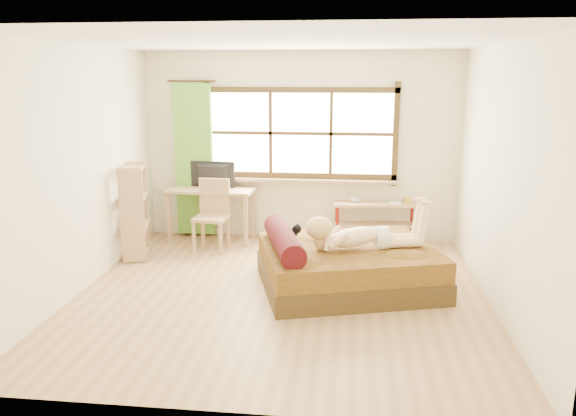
# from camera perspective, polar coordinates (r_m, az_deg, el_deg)

# --- Properties ---
(floor) EXTENTS (4.50, 4.50, 0.00)m
(floor) POSITION_cam_1_polar(r_m,az_deg,el_deg) (6.30, -0.67, -8.77)
(floor) COLOR #9E754C
(floor) RESTS_ON ground
(ceiling) EXTENTS (4.50, 4.50, 0.00)m
(ceiling) POSITION_cam_1_polar(r_m,az_deg,el_deg) (5.83, -0.75, 16.59)
(ceiling) COLOR white
(ceiling) RESTS_ON wall_back
(wall_back) EXTENTS (4.50, 0.00, 4.50)m
(wall_back) POSITION_cam_1_polar(r_m,az_deg,el_deg) (8.13, 1.30, 6.20)
(wall_back) COLOR silver
(wall_back) RESTS_ON floor
(wall_front) EXTENTS (4.50, 0.00, 4.50)m
(wall_front) POSITION_cam_1_polar(r_m,az_deg,el_deg) (3.75, -5.03, -2.64)
(wall_front) COLOR silver
(wall_front) RESTS_ON floor
(wall_left) EXTENTS (0.00, 4.50, 4.50)m
(wall_left) POSITION_cam_1_polar(r_m,az_deg,el_deg) (6.58, -20.56, 3.59)
(wall_left) COLOR silver
(wall_left) RESTS_ON floor
(wall_right) EXTENTS (0.00, 4.50, 4.50)m
(wall_right) POSITION_cam_1_polar(r_m,az_deg,el_deg) (6.06, 20.93, 2.76)
(wall_right) COLOR silver
(wall_right) RESTS_ON floor
(window) EXTENTS (2.80, 0.16, 1.46)m
(window) POSITION_cam_1_polar(r_m,az_deg,el_deg) (8.08, 1.28, 7.29)
(window) COLOR #FFEDBF
(window) RESTS_ON wall_back
(curtain) EXTENTS (0.55, 0.10, 2.20)m
(curtain) POSITION_cam_1_polar(r_m,az_deg,el_deg) (8.32, -9.51, 4.80)
(curtain) COLOR #488223
(curtain) RESTS_ON wall_back
(bed) EXTENTS (2.27, 2.01, 0.73)m
(bed) POSITION_cam_1_polar(r_m,az_deg,el_deg) (6.46, 5.74, -5.78)
(bed) COLOR #382810
(bed) RESTS_ON floor
(woman) EXTENTS (1.40, 0.74, 0.58)m
(woman) POSITION_cam_1_polar(r_m,az_deg,el_deg) (6.27, 7.64, -1.57)
(woman) COLOR beige
(woman) RESTS_ON bed
(kitten) EXTENTS (0.31, 0.19, 0.23)m
(kitten) POSITION_cam_1_polar(r_m,az_deg,el_deg) (6.50, -0.12, -2.48)
(kitten) COLOR black
(kitten) RESTS_ON bed
(desk) EXTENTS (1.27, 0.65, 0.77)m
(desk) POSITION_cam_1_polar(r_m,az_deg,el_deg) (8.16, -7.81, 1.28)
(desk) COLOR #A18357
(desk) RESTS_ON floor
(monitor) EXTENTS (0.66, 0.13, 0.38)m
(monitor) POSITION_cam_1_polar(r_m,az_deg,el_deg) (8.16, -7.79, 3.35)
(monitor) COLOR black
(monitor) RESTS_ON desk
(chair) EXTENTS (0.46, 0.46, 0.97)m
(chair) POSITION_cam_1_polar(r_m,az_deg,el_deg) (7.83, -7.67, -0.24)
(chair) COLOR #A18357
(chair) RESTS_ON floor
(pipe_shelf) EXTENTS (1.22, 0.42, 0.68)m
(pipe_shelf) POSITION_cam_1_polar(r_m,az_deg,el_deg) (8.10, 8.95, -0.57)
(pipe_shelf) COLOR #A18357
(pipe_shelf) RESTS_ON floor
(cup) EXTENTS (0.12, 0.12, 0.09)m
(cup) POSITION_cam_1_polar(r_m,az_deg,el_deg) (8.04, 6.78, 0.88)
(cup) COLOR gray
(cup) RESTS_ON pipe_shelf
(book) EXTENTS (0.17, 0.22, 0.02)m
(book) POSITION_cam_1_polar(r_m,az_deg,el_deg) (8.07, 10.33, 0.54)
(book) COLOR gray
(book) RESTS_ON pipe_shelf
(bookshelf) EXTENTS (0.43, 0.59, 1.23)m
(bookshelf) POSITION_cam_1_polar(r_m,az_deg,el_deg) (7.63, -15.32, -0.31)
(bookshelf) COLOR #A18357
(bookshelf) RESTS_ON floor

